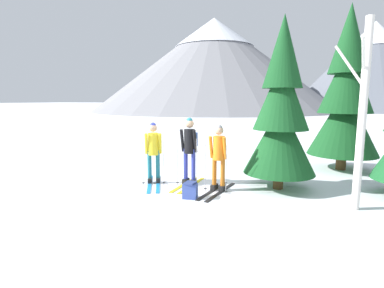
% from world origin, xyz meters
% --- Properties ---
extents(ground_plane, '(400.00, 400.00, 0.00)m').
position_xyz_m(ground_plane, '(0.00, 0.00, 0.00)').
color(ground_plane, white).
extents(skier_in_yellow, '(1.06, 1.67, 1.64)m').
position_xyz_m(skier_in_yellow, '(-0.87, -0.06, 0.91)').
color(skier_in_yellow, '#1E84D1').
rests_on(skier_in_yellow, ground).
extents(skier_in_black, '(0.61, 1.62, 1.77)m').
position_xyz_m(skier_in_black, '(0.08, 0.19, 1.01)').
color(skier_in_black, yellow).
rests_on(skier_in_black, ground).
extents(skier_in_orange, '(0.61, 1.73, 1.64)m').
position_xyz_m(skier_in_orange, '(0.95, -0.11, 0.88)').
color(skier_in_orange, black).
rests_on(skier_in_orange, ground).
extents(pine_tree_near, '(2.12, 2.12, 5.12)m').
position_xyz_m(pine_tree_near, '(3.96, 3.55, 2.34)').
color(pine_tree_near, '#51381E').
rests_on(pine_tree_near, ground).
extents(pine_tree_mid, '(1.75, 1.75, 4.24)m').
position_xyz_m(pine_tree_mid, '(2.31, 0.63, 1.94)').
color(pine_tree_mid, '#51381E').
rests_on(pine_tree_mid, ground).
extents(birch_tree_tall, '(0.65, 1.12, 3.80)m').
position_xyz_m(birch_tree_tall, '(3.93, -0.31, 1.96)').
color(birch_tree_tall, silver).
rests_on(birch_tree_tall, ground).
extents(backpack_on_snow_front, '(0.35, 0.29, 0.38)m').
position_xyz_m(backpack_on_snow_front, '(0.53, -0.90, 0.19)').
color(backpack_on_snow_front, '#384C99').
rests_on(backpack_on_snow_front, ground).
extents(mountain_ridge_distant, '(69.41, 52.68, 18.00)m').
position_xyz_m(mountain_ridge_distant, '(-6.45, 55.98, 9.13)').
color(mountain_ridge_distant, gray).
rests_on(mountain_ridge_distant, ground).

